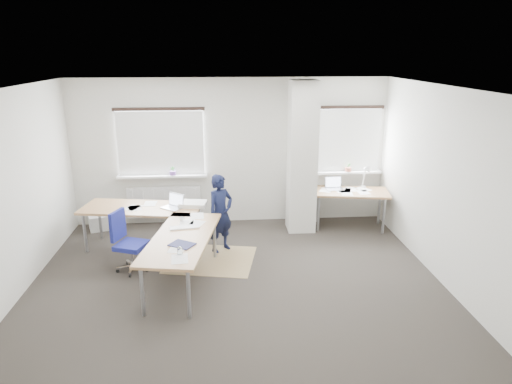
{
  "coord_description": "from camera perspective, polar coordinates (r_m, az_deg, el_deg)",
  "views": [
    {
      "loc": [
        -0.2,
        -6.1,
        3.26
      ],
      "look_at": [
        0.37,
        0.9,
        1.08
      ],
      "focal_mm": 32.0,
      "sensor_mm": 36.0,
      "label": 1
    }
  ],
  "objects": [
    {
      "name": "desk_main",
      "position": [
        7.29,
        -11.55,
        -3.76
      ],
      "size": [
        2.4,
        2.98,
        0.96
      ],
      "rotation": [
        0.0,
        0.0,
        -0.17
      ],
      "color": "olive",
      "rests_on": "ground"
    },
    {
      "name": "task_chair",
      "position": [
        7.33,
        -15.45,
        -7.51
      ],
      "size": [
        0.56,
        0.54,
        0.96
      ],
      "rotation": [
        0.0,
        0.0,
        -0.37
      ],
      "color": "navy",
      "rests_on": "ground"
    },
    {
      "name": "ground",
      "position": [
        6.92,
        -2.48,
        -10.89
      ],
      "size": [
        6.0,
        6.0,
        0.0
      ],
      "primitive_type": "plane",
      "color": "#282520",
      "rests_on": "ground"
    },
    {
      "name": "floor_mat",
      "position": [
        7.55,
        -5.67,
        -8.4
      ],
      "size": [
        1.57,
        1.4,
        0.01
      ],
      "primitive_type": "cube",
      "rotation": [
        0.0,
        0.0,
        -0.2
      ],
      "color": "#92794F",
      "rests_on": "ground"
    },
    {
      "name": "white_crate",
      "position": [
        9.2,
        -18.65,
        -3.53
      ],
      "size": [
        0.56,
        0.48,
        0.29
      ],
      "primitive_type": "cube",
      "rotation": [
        0.0,
        0.0,
        0.35
      ],
      "color": "white",
      "rests_on": "ground"
    },
    {
      "name": "desk_side",
      "position": [
        8.81,
        11.75,
        -0.13
      ],
      "size": [
        1.5,
        0.93,
        1.22
      ],
      "rotation": [
        0.0,
        0.0,
        -0.17
      ],
      "color": "olive",
      "rests_on": "ground"
    },
    {
      "name": "person",
      "position": [
        7.64,
        -4.45,
        -2.67
      ],
      "size": [
        0.58,
        0.55,
        1.33
      ],
      "primitive_type": "imported",
      "rotation": [
        0.0,
        0.0,
        0.67
      ],
      "color": "black",
      "rests_on": "ground"
    },
    {
      "name": "room_shell",
      "position": [
        6.74,
        -1.27,
        4.25
      ],
      "size": [
        6.04,
        5.04,
        2.82
      ],
      "color": "beige",
      "rests_on": "ground"
    }
  ]
}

